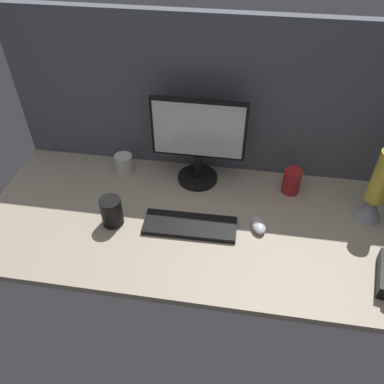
% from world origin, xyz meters
% --- Properties ---
extents(ground_plane, '(1.80, 0.80, 0.03)m').
position_xyz_m(ground_plane, '(0.00, 0.00, -0.01)').
color(ground_plane, tan).
extents(cubicle_wall_back, '(1.80, 0.05, 0.69)m').
position_xyz_m(cubicle_wall_back, '(0.00, 0.38, 0.35)').
color(cubicle_wall_back, '#565B66').
rests_on(cubicle_wall_back, ground_plane).
extents(monitor, '(0.40, 0.18, 0.40)m').
position_xyz_m(monitor, '(-0.06, 0.25, 0.22)').
color(monitor, black).
rests_on(monitor, ground_plane).
extents(keyboard, '(0.37, 0.14, 0.02)m').
position_xyz_m(keyboard, '(-0.05, -0.06, 0.01)').
color(keyboard, black).
rests_on(keyboard, ground_plane).
extents(mouse, '(0.08, 0.11, 0.03)m').
position_xyz_m(mouse, '(0.22, -0.02, 0.02)').
color(mouse, silver).
rests_on(mouse, ground_plane).
extents(mug_red_plastic, '(0.08, 0.08, 0.11)m').
position_xyz_m(mug_red_plastic, '(0.36, 0.23, 0.06)').
color(mug_red_plastic, red).
rests_on(mug_red_plastic, ground_plane).
extents(mug_ceramic_white, '(0.08, 0.08, 0.09)m').
position_xyz_m(mug_ceramic_white, '(-0.41, 0.25, 0.04)').
color(mug_ceramic_white, white).
rests_on(mug_ceramic_white, ground_plane).
extents(mug_black_travel, '(0.09, 0.09, 0.12)m').
position_xyz_m(mug_black_travel, '(-0.36, -0.08, 0.06)').
color(mug_black_travel, black).
rests_on(mug_black_travel, ground_plane).
extents(lava_lamp, '(0.11, 0.11, 0.36)m').
position_xyz_m(lava_lamp, '(0.67, 0.11, 0.15)').
color(lava_lamp, '#A5A5AD').
rests_on(lava_lamp, ground_plane).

